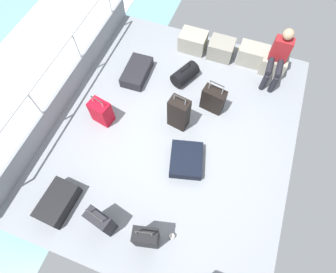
{
  "coord_description": "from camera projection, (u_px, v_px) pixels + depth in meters",
  "views": [
    {
      "loc": [
        0.75,
        -2.29,
        4.42
      ],
      "look_at": [
        0.01,
        -0.27,
        0.25
      ],
      "focal_mm": 28.79,
      "sensor_mm": 36.0,
      "label": 1
    }
  ],
  "objects": [
    {
      "name": "cargo_crate_1",
      "position": [
        221.0,
        49.0,
        5.73
      ],
      "size": [
        0.55,
        0.44,
        0.38
      ],
      "color": "gray",
      "rests_on": "ground_plane"
    },
    {
      "name": "suitcase_2",
      "position": [
        213.0,
        100.0,
        5.04
      ],
      "size": [
        0.46,
        0.29,
        0.74
      ],
      "color": "black",
      "rests_on": "ground_plane"
    },
    {
      "name": "suitcase_3",
      "position": [
        146.0,
        238.0,
        3.84
      ],
      "size": [
        0.38,
        0.28,
        0.88
      ],
      "color": "black",
      "rests_on": "ground_plane"
    },
    {
      "name": "suitcase_4",
      "position": [
        101.0,
        221.0,
        3.98
      ],
      "size": [
        0.41,
        0.28,
        0.81
      ],
      "color": "black",
      "rests_on": "ground_plane"
    },
    {
      "name": "cargo_crate_3",
      "position": [
        273.0,
        63.0,
        5.54
      ],
      "size": [
        0.52,
        0.44,
        0.39
      ],
      "color": "#9E9989",
      "rests_on": "ground_plane"
    },
    {
      "name": "railing_port",
      "position": [
        56.0,
        71.0,
        4.68
      ],
      "size": [
        0.04,
        4.2,
        1.02
      ],
      "color": "silver",
      "rests_on": "ground_plane"
    },
    {
      "name": "suitcase_6",
      "position": [
        137.0,
        72.0,
        5.54
      ],
      "size": [
        0.47,
        0.8,
        0.22
      ],
      "color": "black",
      "rests_on": "ground_plane"
    },
    {
      "name": "passenger_seated",
      "position": [
        279.0,
        56.0,
        5.12
      ],
      "size": [
        0.34,
        0.66,
        1.09
      ],
      "color": "maroon",
      "rests_on": "ground_plane"
    },
    {
      "name": "cargo_crate_0",
      "position": [
        193.0,
        41.0,
        5.82
      ],
      "size": [
        0.6,
        0.43,
        0.39
      ],
      "color": "gray",
      "rests_on": "ground_plane"
    },
    {
      "name": "cargo_crate_2",
      "position": [
        253.0,
        55.0,
        5.64
      ],
      "size": [
        0.63,
        0.39,
        0.4
      ],
      "color": "gray",
      "rests_on": "ground_plane"
    },
    {
      "name": "paper_cup",
      "position": [
        172.0,
        236.0,
        4.12
      ],
      "size": [
        0.08,
        0.08,
        0.1
      ],
      "primitive_type": "cylinder",
      "color": "white",
      "rests_on": "ground_plane"
    },
    {
      "name": "sea_wake",
      "position": [
        18.0,
        88.0,
        5.91
      ],
      "size": [
        12.0,
        12.0,
        0.01
      ],
      "color": "#6B99A8",
      "rests_on": "ground_plane"
    },
    {
      "name": "gunwale_port",
      "position": [
        67.0,
        91.0,
        5.18
      ],
      "size": [
        0.06,
        5.2,
        0.45
      ],
      "primitive_type": "cube",
      "color": "gray",
      "rests_on": "ground_plane"
    },
    {
      "name": "duffel_bag",
      "position": [
        185.0,
        74.0,
        5.45
      ],
      "size": [
        0.52,
        0.64,
        0.45
      ],
      "color": "black",
      "rests_on": "ground_plane"
    },
    {
      "name": "suitcase_5",
      "position": [
        186.0,
        160.0,
        4.65
      ],
      "size": [
        0.69,
        0.76,
        0.21
      ],
      "color": "black",
      "rests_on": "ground_plane"
    },
    {
      "name": "suitcase_1",
      "position": [
        101.0,
        112.0,
        4.92
      ],
      "size": [
        0.41,
        0.32,
        0.66
      ],
      "color": "#B70C1E",
      "rests_on": "ground_plane"
    },
    {
      "name": "suitcase_0",
      "position": [
        179.0,
        113.0,
        4.79
      ],
      "size": [
        0.39,
        0.29,
        0.85
      ],
      "color": "black",
      "rests_on": "ground_plane"
    },
    {
      "name": "ground_plane",
      "position": [
        173.0,
        131.0,
        5.06
      ],
      "size": [
        4.4,
        5.2,
        0.06
      ],
      "primitive_type": "cube",
      "color": "gray"
    },
    {
      "name": "suitcase_7",
      "position": [
        58.0,
        202.0,
        4.28
      ],
      "size": [
        0.47,
        0.72,
        0.27
      ],
      "color": "black",
      "rests_on": "ground_plane"
    }
  ]
}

